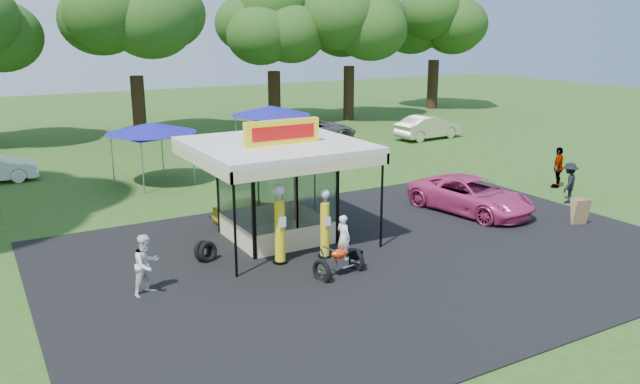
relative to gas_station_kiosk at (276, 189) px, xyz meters
The scene contains 22 objects.
ground 5.67m from the gas_station_kiosk, 68.18° to the right, with size 120.00×120.00×0.00m, color #2B4E18.
asphalt_apron 4.01m from the gas_station_kiosk, 56.26° to the right, with size 20.00×14.00×0.04m, color black.
gas_station_kiosk is the anchor object (origin of this frame).
gas_pump_left 2.43m from the gas_station_kiosk, 113.67° to the right, with size 0.47×0.47×2.52m.
gas_pump_right 2.56m from the gas_station_kiosk, 78.43° to the right, with size 0.42×0.42×2.26m.
motorcycle 4.00m from the gas_station_kiosk, 86.70° to the right, with size 1.66×1.03×1.89m.
spare_tires 3.34m from the gas_station_kiosk, 163.36° to the right, with size 0.87×0.69×0.70m.
a_frame_sign 11.17m from the gas_station_kiosk, 22.05° to the right, with size 0.62×0.68×1.02m.
kiosk_car 2.56m from the gas_station_kiosk, 90.00° to the left, with size 1.13×2.82×0.96m, color yellow.
pink_sedan 8.09m from the gas_station_kiosk, ahead, with size 2.32×5.03×1.40m, color #D4397B.
spectator_west 5.69m from the gas_station_kiosk, 154.78° to the right, with size 0.83×0.64×1.70m, color white.
spectator_east_a 12.64m from the gas_station_kiosk, ahead, with size 1.09×0.63×1.69m, color black.
spectator_east_b 14.17m from the gas_station_kiosk, ahead, with size 1.09×0.45×1.86m, color gray.
bg_car_c 16.75m from the gas_station_kiosk, 62.96° to the left, with size 1.71×4.24×1.45m, color #9D9CA1.
bg_car_d 18.96m from the gas_station_kiosk, 56.83° to the left, with size 2.53×5.48×1.52m, color #4D4D4F.
bg_car_e 21.60m from the gas_station_kiosk, 36.89° to the left, with size 1.62×4.65×1.53m, color beige.
tent_west 10.06m from the gas_station_kiosk, 98.60° to the left, with size 4.09×4.09×2.86m.
tent_east 13.15m from the gas_station_kiosk, 65.17° to the left, with size 4.27×4.27×2.99m.
oak_far_c 23.49m from the gas_station_kiosk, 87.10° to the left, with size 9.64×9.64×11.36m.
oak_far_d 28.06m from the gas_station_kiosk, 64.32° to the left, with size 8.92×8.92×10.61m.
oak_far_e 29.28m from the gas_station_kiosk, 52.70° to the left, with size 9.68×9.68×11.53m.
oak_far_f 37.90m from the gas_station_kiosk, 42.24° to the left, with size 9.58×9.58×11.54m.
Camera 1 is at (-10.85, -13.38, 7.06)m, focal length 35.00 mm.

